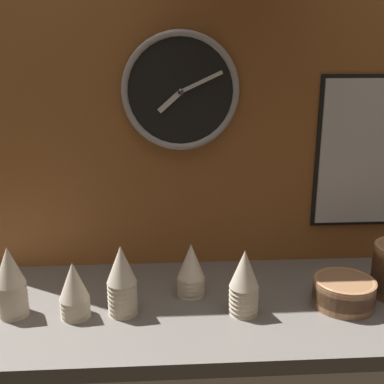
# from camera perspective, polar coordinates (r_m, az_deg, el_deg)

# --- Properties ---
(ground_plane) EXTENTS (1.60, 0.56, 0.04)m
(ground_plane) POSITION_cam_1_polar(r_m,az_deg,el_deg) (1.39, 4.09, -13.31)
(ground_plane) COLOR slate
(wall_tiled_back) EXTENTS (1.60, 0.03, 1.05)m
(wall_tiled_back) POSITION_cam_1_polar(r_m,az_deg,el_deg) (1.47, 3.17, 10.88)
(wall_tiled_back) COLOR #A3602D
(wall_tiled_back) RESTS_ON ground_plane
(cup_stack_center_right) EXTENTS (0.08, 0.08, 0.18)m
(cup_stack_center_right) POSITION_cam_1_polar(r_m,az_deg,el_deg) (1.28, 6.19, -10.58)
(cup_stack_center_right) COLOR beige
(cup_stack_center_right) RESTS_ON ground_plane
(cup_stack_center) EXTENTS (0.08, 0.08, 0.15)m
(cup_stack_center) POSITION_cam_1_polar(r_m,az_deg,el_deg) (1.37, -0.12, -9.15)
(cup_stack_center) COLOR beige
(cup_stack_center) RESTS_ON ground_plane
(cup_stack_far_left) EXTENTS (0.08, 0.08, 0.19)m
(cup_stack_far_left) POSITION_cam_1_polar(r_m,az_deg,el_deg) (1.35, -20.72, -9.91)
(cup_stack_far_left) COLOR beige
(cup_stack_far_left) RESTS_ON ground_plane
(cup_stack_left) EXTENTS (0.08, 0.08, 0.15)m
(cup_stack_left) POSITION_cam_1_polar(r_m,az_deg,el_deg) (1.30, -13.81, -11.19)
(cup_stack_left) COLOR beige
(cup_stack_left) RESTS_ON ground_plane
(cup_stack_center_left) EXTENTS (0.08, 0.08, 0.19)m
(cup_stack_center_left) POSITION_cam_1_polar(r_m,az_deg,el_deg) (1.28, -8.33, -10.30)
(cup_stack_center_left) COLOR beige
(cup_stack_center_left) RESTS_ON ground_plane
(bowl_stack_right) EXTENTS (0.17, 0.17, 0.08)m
(bowl_stack_right) POSITION_cam_1_polar(r_m,az_deg,el_deg) (1.39, 17.55, -11.15)
(bowl_stack_right) COLOR #996B47
(bowl_stack_right) RESTS_ON ground_plane
(wall_clock) EXTENTS (0.35, 0.03, 0.35)m
(wall_clock) POSITION_cam_1_polar(r_m,az_deg,el_deg) (1.43, -1.37, 11.83)
(wall_clock) COLOR black
(menu_board) EXTENTS (0.37, 0.01, 0.48)m
(menu_board) POSITION_cam_1_polar(r_m,az_deg,el_deg) (1.61, 20.85, 4.38)
(menu_board) COLOR black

